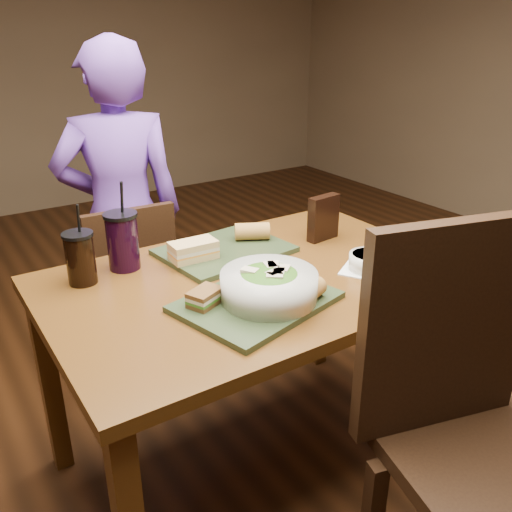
# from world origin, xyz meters

# --- Properties ---
(ground) EXTENTS (6.00, 6.00, 0.00)m
(ground) POSITION_xyz_m (0.00, 0.00, 0.00)
(ground) COLOR #381C0B
(ground) RESTS_ON ground
(dining_table) EXTENTS (1.30, 0.85, 0.75)m
(dining_table) POSITION_xyz_m (0.00, 0.00, 0.66)
(dining_table) COLOR #553211
(dining_table) RESTS_ON ground
(chair_near) EXTENTS (0.57, 0.58, 1.08)m
(chair_near) POSITION_xyz_m (0.17, -0.71, 0.60)
(chair_near) COLOR black
(chair_near) RESTS_ON ground
(chair_far) EXTENTS (0.38, 0.38, 0.84)m
(chair_far) POSITION_xyz_m (-0.18, 0.71, 0.46)
(chair_far) COLOR black
(chair_far) RESTS_ON ground
(diner) EXTENTS (0.60, 0.47, 1.46)m
(diner) POSITION_xyz_m (-0.13, 0.85, 0.73)
(diner) COLOR #6B3CA5
(diner) RESTS_ON ground
(tray_near) EXTENTS (0.48, 0.41, 0.02)m
(tray_near) POSITION_xyz_m (-0.10, -0.16, 0.76)
(tray_near) COLOR #29351D
(tray_near) RESTS_ON dining_table
(tray_far) EXTENTS (0.45, 0.37, 0.02)m
(tray_far) POSITION_xyz_m (0.01, 0.22, 0.76)
(tray_far) COLOR #29351D
(tray_far) RESTS_ON dining_table
(salad_bowl) EXTENTS (0.27, 0.27, 0.09)m
(salad_bowl) POSITION_xyz_m (-0.07, -0.18, 0.81)
(salad_bowl) COLOR silver
(salad_bowl) RESTS_ON tray_near
(soup_bowl) EXTENTS (0.22, 0.22, 0.07)m
(soup_bowl) POSITION_xyz_m (0.33, -0.16, 0.78)
(soup_bowl) COLOR white
(soup_bowl) RESTS_ON dining_table
(sandwich_near) EXTENTS (0.11, 0.10, 0.04)m
(sandwich_near) POSITION_xyz_m (-0.24, -0.11, 0.79)
(sandwich_near) COLOR #593819
(sandwich_near) RESTS_ON tray_near
(sandwich_far) EXTENTS (0.16, 0.09, 0.06)m
(sandwich_far) POSITION_xyz_m (-0.12, 0.20, 0.80)
(sandwich_far) COLOR tan
(sandwich_far) RESTS_ON tray_far
(baguette_near) EXTENTS (0.12, 0.09, 0.06)m
(baguette_near) POSITION_xyz_m (0.01, -0.25, 0.80)
(baguette_near) COLOR #AD7533
(baguette_near) RESTS_ON tray_near
(baguette_far) EXTENTS (0.14, 0.11, 0.06)m
(baguette_far) POSITION_xyz_m (0.14, 0.24, 0.80)
(baguette_far) COLOR #AD7533
(baguette_far) RESTS_ON tray_far
(cup_cola) EXTENTS (0.09, 0.09, 0.25)m
(cup_cola) POSITION_xyz_m (-0.47, 0.26, 0.83)
(cup_cola) COLOR black
(cup_cola) RESTS_ON dining_table
(cup_berry) EXTENTS (0.11, 0.11, 0.29)m
(cup_berry) POSITION_xyz_m (-0.32, 0.29, 0.85)
(cup_berry) COLOR black
(cup_berry) RESTS_ON dining_table
(chip_bag) EXTENTS (0.13, 0.05, 0.17)m
(chip_bag) POSITION_xyz_m (0.39, 0.14, 0.83)
(chip_bag) COLOR black
(chip_bag) RESTS_ON dining_table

